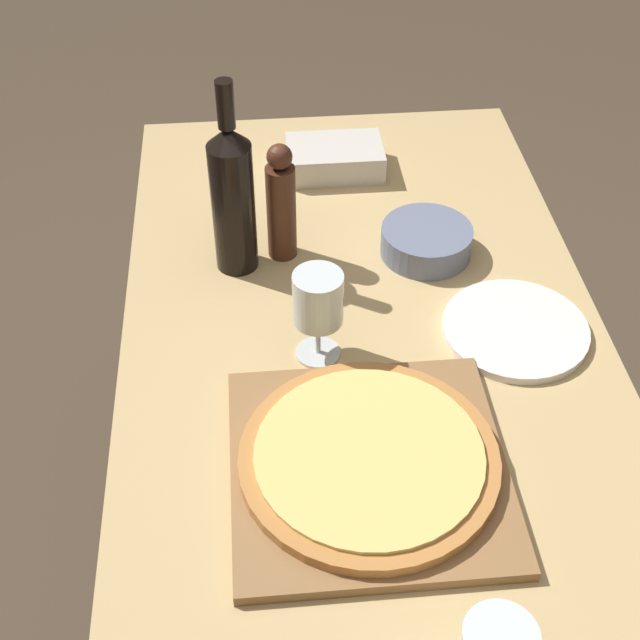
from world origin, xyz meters
TOP-DOWN VIEW (x-y plane):
  - dining_table at (0.00, 0.00)m, footprint 0.77×1.67m
  - cutting_board at (-0.03, -0.13)m, footprint 0.37×0.37m
  - pizza at (-0.03, -0.13)m, footprint 0.35×0.35m
  - wine_bottle at (-0.20, 0.34)m, footprint 0.07×0.07m
  - pepper_mill at (-0.12, 0.37)m, footprint 0.05×0.05m
  - wine_glass at (-0.08, 0.11)m, footprint 0.08×0.08m
  - small_bowl at (0.13, 0.34)m, footprint 0.16×0.16m
  - dinner_plate at (0.24, 0.13)m, footprint 0.23×0.23m
  - food_container at (-0.00, 0.62)m, footprint 0.19×0.12m

SIDE VIEW (x-z plane):
  - dining_table at x=0.00m, z-range 0.29..1.06m
  - dinner_plate at x=0.24m, z-range 0.77..0.78m
  - cutting_board at x=-0.03m, z-range 0.77..0.79m
  - small_bowl at x=0.13m, z-range 0.77..0.82m
  - food_container at x=0.00m, z-range 0.77..0.83m
  - pizza at x=-0.03m, z-range 0.79..0.81m
  - pepper_mill at x=-0.12m, z-range 0.76..0.98m
  - wine_glass at x=-0.08m, z-range 0.80..0.96m
  - wine_bottle at x=-0.20m, z-range 0.74..1.08m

